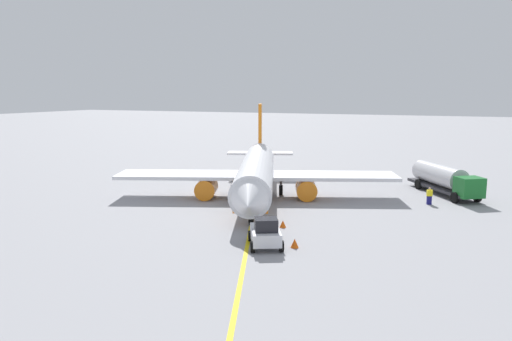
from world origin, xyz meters
The scene contains 8 objects.
ground_plane centered at (0.00, 0.00, 0.00)m, with size 400.00×400.00×0.00m, color #939399.
airplane centered at (-0.48, -0.18, 2.58)m, with size 30.47×29.03×9.51m.
fuel_tanker centered at (-10.18, 17.84, 1.73)m, with size 10.72×8.24×3.15m.
pushback_tug centered at (14.33, 6.84, 1.01)m, with size 4.12×3.60×2.20m.
refueling_worker centered at (-4.46, 16.74, 0.82)m, with size 0.49×0.60×1.71m.
safety_cone_nose centered at (13.70, 8.84, 0.33)m, with size 0.59×0.59×0.65m, color #F2590F.
safety_cone_wingtip centered at (9.06, 6.26, 0.30)m, with size 0.54×0.54×0.60m, color #F2590F.
taxi_line_marking centered at (0.00, 0.00, 0.01)m, with size 69.06×0.30×0.01m, color yellow.
Camera 1 is at (45.55, 19.41, 10.96)m, focal length 34.18 mm.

